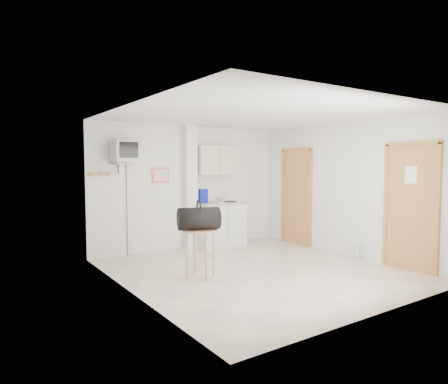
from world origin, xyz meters
TOP-DOWN VIEW (x-y plane):
  - ground at (0.00, 0.00)m, footprint 4.50×4.50m
  - room_envelope at (0.24, 0.09)m, footprint 4.24×4.54m
  - kitchenette at (0.57, 2.00)m, footprint 1.03×0.58m
  - crt_television at (-1.45, 2.02)m, footprint 0.44×0.45m
  - round_table at (-0.99, 0.14)m, footprint 0.52×0.52m
  - duffel_bag at (-1.03, 0.11)m, footprint 0.68×0.49m
  - water_bottle at (1.98, -0.41)m, footprint 0.11×0.11m

SIDE VIEW (x-z plane):
  - ground at x=0.00m, z-range 0.00..0.00m
  - water_bottle at x=1.98m, z-range -0.02..0.32m
  - round_table at x=-0.99m, z-range 0.24..0.99m
  - kitchenette at x=0.57m, z-range -0.25..1.85m
  - duffel_bag at x=-1.03m, z-range 0.69..1.14m
  - room_envelope at x=0.24m, z-range 0.26..2.81m
  - crt_television at x=-1.45m, z-range 0.86..3.01m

